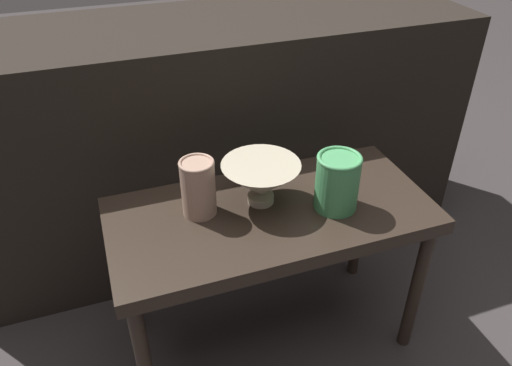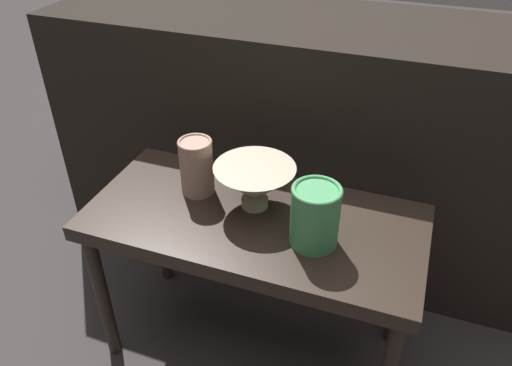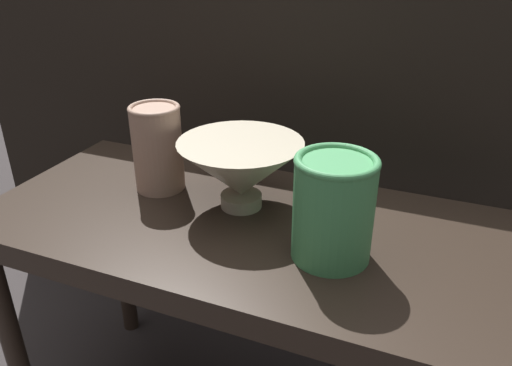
% 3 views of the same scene
% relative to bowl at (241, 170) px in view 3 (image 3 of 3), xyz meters
% --- Properties ---
extents(table, '(0.82, 0.39, 0.48)m').
position_rel_bowl_xyz_m(table, '(0.01, -0.04, -0.12)').
color(table, '#2D231C').
rests_on(table, ground_plane).
extents(couch_backdrop, '(1.68, 0.50, 0.80)m').
position_rel_bowl_xyz_m(couch_backdrop, '(0.01, 0.51, -0.15)').
color(couch_backdrop, black).
rests_on(couch_backdrop, ground_plane).
extents(bowl, '(0.20, 0.20, 0.11)m').
position_rel_bowl_xyz_m(bowl, '(0.00, 0.00, 0.00)').
color(bowl, '#B2A88E').
rests_on(bowl, table).
extents(vase_textured_left, '(0.09, 0.09, 0.15)m').
position_rel_bowl_xyz_m(vase_textured_left, '(-0.16, 0.01, 0.01)').
color(vase_textured_left, tan).
rests_on(vase_textured_left, table).
extents(vase_colorful_right, '(0.11, 0.11, 0.15)m').
position_rel_bowl_xyz_m(vase_colorful_right, '(0.17, -0.08, 0.01)').
color(vase_colorful_right, '#47995B').
rests_on(vase_colorful_right, table).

